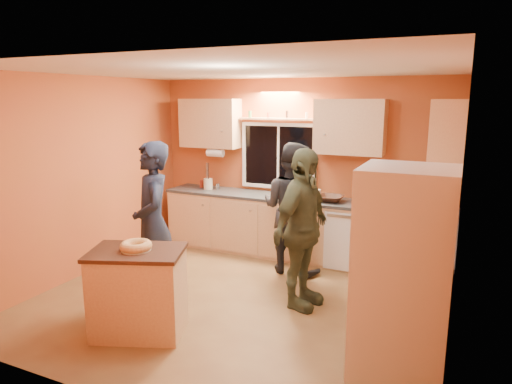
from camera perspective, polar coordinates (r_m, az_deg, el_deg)
The scene contains 14 objects.
ground at distance 5.45m, azimuth -2.28°, elevation -13.43°, with size 4.50×4.50×0.00m, color brown.
room_shell at distance 5.30m, azimuth 0.76°, elevation 4.15°, with size 4.54×4.04×2.61m.
back_counter at distance 6.75m, azimuth 4.35°, elevation -4.36°, with size 4.23×0.62×0.90m.
right_counter at distance 5.25m, azimuth 20.03°, elevation -9.85°, with size 0.62×1.84×0.90m.
refrigerator at distance 3.88m, azimuth 17.89°, elevation -10.27°, with size 0.72×0.70×1.80m, color silver.
island at distance 4.75m, azimuth -14.47°, elevation -11.93°, with size 1.05×0.89×0.87m.
bundt_pastry at distance 4.59m, azimuth -14.77°, elevation -6.52°, with size 0.31×0.31×0.09m, color tan.
person_left at distance 5.26m, azimuth -12.74°, elevation -3.90°, with size 0.68×0.44×1.85m, color black.
person_center at distance 6.08m, azimuth 4.48°, elevation -2.04°, with size 0.85×0.66×1.75m, color black.
person_right at distance 5.05m, azimuth 5.77°, elevation -4.66°, with size 1.05×0.44×1.79m, color #353B25.
mixing_bowl at distance 6.42m, azimuth 9.32°, elevation -0.80°, with size 0.35×0.35×0.09m, color black.
utensil_crock at distance 7.23m, azimuth -6.01°, elevation 1.02°, with size 0.14×0.14×0.17m, color beige.
potted_plant at distance 4.30m, azimuth 19.95°, elevation -6.27°, with size 0.25×0.22×0.28m, color gray.
red_box at distance 5.87m, azimuth 21.00°, elevation -2.70°, with size 0.16×0.12×0.07m, color maroon.
Camera 1 is at (2.25, -4.40, 2.31)m, focal length 32.00 mm.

